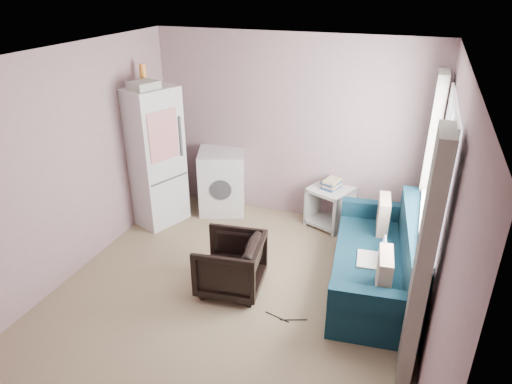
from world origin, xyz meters
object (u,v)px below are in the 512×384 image
fridge (152,155)px  side_table (330,204)px  armchair (230,262)px  sofa (381,264)px  washing_machine (222,180)px

fridge → side_table: fridge is taller
armchair → sofa: size_ratio=0.34×
side_table → sofa: 1.47m
side_table → sofa: size_ratio=0.34×
washing_machine → fridge: bearing=-162.7°
washing_machine → sofa: (2.37, -1.16, -0.15)m
fridge → washing_machine: 1.06m
armchair → side_table: (0.72, 1.77, -0.02)m
washing_machine → side_table: (1.56, 0.06, -0.15)m
washing_machine → side_table: size_ratio=1.31×
armchair → washing_machine: (-0.84, 1.71, 0.12)m
sofa → side_table: bearing=117.4°
armchair → sofa: sofa is taller
fridge → armchair: bearing=-14.2°
fridge → washing_machine: bearing=58.9°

